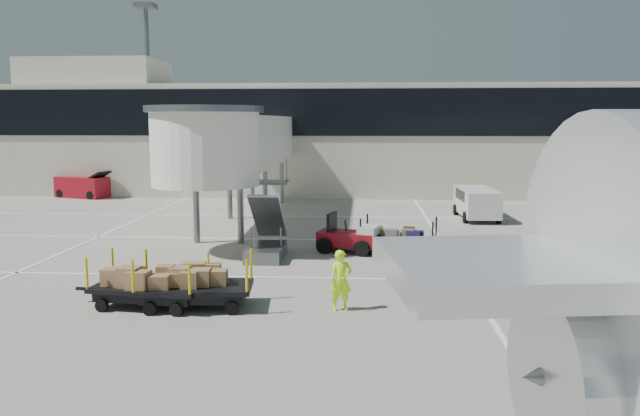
{
  "coord_description": "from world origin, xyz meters",
  "views": [
    {
      "loc": [
        2.44,
        -19.09,
        5.44
      ],
      "look_at": [
        0.73,
        5.34,
        2.0
      ],
      "focal_mm": 35.0,
      "sensor_mm": 36.0,
      "label": 1
    }
  ],
  "objects_px": {
    "box_cart_near": "(198,286)",
    "belt_loader": "(83,187)",
    "minivan": "(476,201)",
    "baggage_tug": "(349,238)",
    "ground_worker": "(341,280)",
    "suitcase_cart": "(400,240)",
    "box_cart_far": "(149,287)"
  },
  "relations": [
    {
      "from": "ground_worker",
      "to": "minivan",
      "type": "bearing_deg",
      "value": 51.12
    },
    {
      "from": "suitcase_cart",
      "to": "baggage_tug",
      "type": "bearing_deg",
      "value": -169.35
    },
    {
      "from": "box_cart_near",
      "to": "belt_loader",
      "type": "height_order",
      "value": "belt_loader"
    },
    {
      "from": "suitcase_cart",
      "to": "belt_loader",
      "type": "xyz_separation_m",
      "value": [
        -21.5,
        17.35,
        0.2
      ]
    },
    {
      "from": "box_cart_far",
      "to": "minivan",
      "type": "height_order",
      "value": "minivan"
    },
    {
      "from": "box_cart_near",
      "to": "belt_loader",
      "type": "bearing_deg",
      "value": 115.48
    },
    {
      "from": "baggage_tug",
      "to": "suitcase_cart",
      "type": "height_order",
      "value": "baggage_tug"
    },
    {
      "from": "box_cart_near",
      "to": "belt_loader",
      "type": "distance_m",
      "value": 29.58
    },
    {
      "from": "box_cart_near",
      "to": "minivan",
      "type": "distance_m",
      "value": 20.75
    },
    {
      "from": "box_cart_near",
      "to": "minivan",
      "type": "bearing_deg",
      "value": 52.29
    },
    {
      "from": "baggage_tug",
      "to": "minivan",
      "type": "distance_m",
      "value": 11.67
    },
    {
      "from": "box_cart_far",
      "to": "minivan",
      "type": "bearing_deg",
      "value": 61.2
    },
    {
      "from": "box_cart_near",
      "to": "ground_worker",
      "type": "relative_size",
      "value": 2.33
    },
    {
      "from": "minivan",
      "to": "suitcase_cart",
      "type": "bearing_deg",
      "value": -118.44
    },
    {
      "from": "box_cart_near",
      "to": "ground_worker",
      "type": "height_order",
      "value": "ground_worker"
    },
    {
      "from": "minivan",
      "to": "belt_loader",
      "type": "xyz_separation_m",
      "value": [
        -26.27,
        7.86,
        -0.27
      ]
    },
    {
      "from": "baggage_tug",
      "to": "box_cart_near",
      "type": "xyz_separation_m",
      "value": [
        -4.24,
        -8.1,
        0.04
      ]
    },
    {
      "from": "minivan",
      "to": "belt_loader",
      "type": "distance_m",
      "value": 27.42
    },
    {
      "from": "baggage_tug",
      "to": "box_cart_far",
      "type": "distance_m",
      "value": 10.01
    },
    {
      "from": "ground_worker",
      "to": "belt_loader",
      "type": "height_order",
      "value": "belt_loader"
    },
    {
      "from": "baggage_tug",
      "to": "ground_worker",
      "type": "xyz_separation_m",
      "value": [
        -0.05,
        -8.12,
        0.3
      ]
    },
    {
      "from": "ground_worker",
      "to": "minivan",
      "type": "xyz_separation_m",
      "value": [
        6.91,
        17.55,
        0.13
      ]
    },
    {
      "from": "suitcase_cart",
      "to": "box_cart_far",
      "type": "distance_m",
      "value": 11.29
    },
    {
      "from": "ground_worker",
      "to": "belt_loader",
      "type": "distance_m",
      "value": 31.95
    },
    {
      "from": "baggage_tug",
      "to": "belt_loader",
      "type": "height_order",
      "value": "belt_loader"
    },
    {
      "from": "box_cart_near",
      "to": "baggage_tug",
      "type": "bearing_deg",
      "value": 56.97
    },
    {
      "from": "minivan",
      "to": "baggage_tug",
      "type": "bearing_deg",
      "value": -127.76
    },
    {
      "from": "baggage_tug",
      "to": "ground_worker",
      "type": "distance_m",
      "value": 8.12
    },
    {
      "from": "suitcase_cart",
      "to": "belt_loader",
      "type": "height_order",
      "value": "belt_loader"
    },
    {
      "from": "belt_loader",
      "to": "minivan",
      "type": "bearing_deg",
      "value": 1.93
    },
    {
      "from": "ground_worker",
      "to": "suitcase_cart",
      "type": "bearing_deg",
      "value": 57.75
    },
    {
      "from": "box_cart_far",
      "to": "minivan",
      "type": "relative_size",
      "value": 0.9
    }
  ]
}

